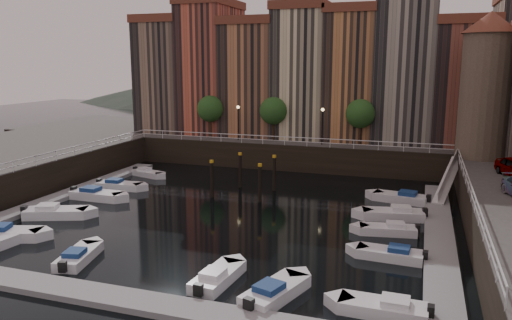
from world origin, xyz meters
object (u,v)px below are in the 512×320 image
(corner_tower, at_px, (486,84))
(gangway, at_px, (448,177))
(boat_left_0, at_px, (6,234))
(mooring_pilings, at_px, (247,177))
(boat_left_2, at_px, (96,195))
(boat_left_1, at_px, (55,213))

(corner_tower, height_order, gangway, corner_tower)
(boat_left_0, bearing_deg, corner_tower, 20.35)
(gangway, xyz_separation_m, mooring_pilings, (-17.80, -4.67, -0.27))
(boat_left_0, relative_size, boat_left_2, 0.99)
(gangway, distance_m, mooring_pilings, 18.40)
(mooring_pilings, relative_size, boat_left_0, 1.00)
(corner_tower, distance_m, boat_left_1, 40.07)
(corner_tower, relative_size, mooring_pilings, 2.73)
(mooring_pilings, xyz_separation_m, boat_left_0, (-11.86, -16.85, -1.27))
(mooring_pilings, height_order, boat_left_1, mooring_pilings)
(mooring_pilings, distance_m, boat_left_1, 16.86)
(boat_left_1, relative_size, boat_left_2, 1.01)
(gangway, bearing_deg, corner_tower, 57.20)
(mooring_pilings, distance_m, boat_left_0, 20.64)
(gangway, height_order, boat_left_1, gangway)
(mooring_pilings, height_order, boat_left_0, mooring_pilings)
(mooring_pilings, xyz_separation_m, boat_left_1, (-12.08, -11.69, -1.25))
(boat_left_2, bearing_deg, boat_left_1, -87.84)
(corner_tower, xyz_separation_m, boat_left_1, (-32.78, -20.87, -9.80))
(gangway, bearing_deg, boat_left_2, -160.36)
(corner_tower, distance_m, boat_left_0, 42.82)
(corner_tower, distance_m, gangway, 9.86)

